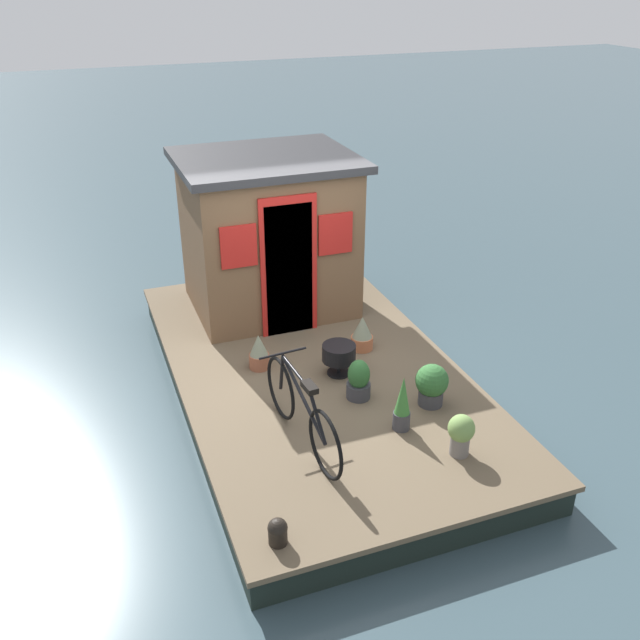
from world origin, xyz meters
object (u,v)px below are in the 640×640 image
Objects in this scene: houseboat_cabin at (268,233)px; potted_plant_mint at (259,352)px; potted_plant_sage at (461,433)px; potted_plant_ivy at (362,334)px; potted_plant_lavender at (402,404)px; bicycle at (302,411)px; potted_plant_rosemary at (432,384)px; mooring_bollard at (278,531)px; potted_plant_basil at (359,380)px; charcoal_grill at (339,354)px.

houseboat_cabin is 1.87m from potted_plant_mint.
potted_plant_ivy is at bearing 1.56° from potted_plant_sage.
bicycle is at bearing 83.02° from potted_plant_lavender.
potted_plant_mint is at bearing 31.56° from potted_plant_sage.
potted_plant_sage is (-0.85, 0.15, -0.01)m from potted_plant_rosemary.
potted_plant_lavender is at bearing 31.10° from potted_plant_sage.
potted_plant_lavender is at bearing -96.98° from bicycle.
potted_plant_mint is 0.92× the size of potted_plant_rosemary.
houseboat_cabin reaches higher than mooring_bollard.
potted_plant_mint reaches higher than mooring_bollard.
mooring_bollard is at bearing 122.26° from potted_plant_rosemary.
potted_plant_rosemary reaches higher than potted_plant_ivy.
potted_plant_ivy is 2.21m from potted_plant_sage.
mooring_bollard is (-0.50, 1.98, -0.12)m from potted_plant_sage.
charcoal_grill is (0.53, 0.02, 0.05)m from potted_plant_basil.
potted_plant_lavender is at bearing 120.25° from potted_plant_rosemary.
potted_plant_rosemary is 1.15m from charcoal_grill.
potted_plant_mint is 0.71× the size of potted_plant_lavender.
houseboat_cabin is 4.74× the size of potted_plant_rosemary.
potted_plant_mint is 2.60m from potted_plant_sage.
potted_plant_basil is 1.19× the size of charcoal_grill.
potted_plant_sage is (-2.21, -1.36, 0.04)m from potted_plant_mint.
bicycle is 1.02m from potted_plant_basil.
potted_plant_ivy is at bearing -40.60° from bicycle.
potted_plant_rosemary reaches higher than potted_plant_mint.
houseboat_cabin is 1.90m from potted_plant_ivy.
potted_plant_lavender reaches higher than potted_plant_basil.
potted_plant_lavender is (-3.21, -0.41, -0.75)m from houseboat_cabin.
potted_plant_rosemary reaches higher than charcoal_grill.
potted_plant_rosemary is at bearing -59.75° from potted_plant_lavender.
potted_plant_lavender reaches higher than charcoal_grill.
potted_plant_rosemary reaches higher than potted_plant_sage.
mooring_bollard is at bearing 122.84° from potted_plant_lavender.
potted_plant_lavender reaches higher than potted_plant_sage.
bicycle is 3.94× the size of potted_plant_mint.
potted_plant_sage is at bearing -168.80° from houseboat_cabin.
potted_plant_lavender is 1.22m from charcoal_grill.
potted_plant_ivy is 1.78× the size of mooring_bollard.
bicycle is at bearing 139.40° from potted_plant_ivy.
potted_plant_ivy is at bearing -9.68° from potted_plant_lavender.
potted_plant_sage reaches higher than potted_plant_mint.
potted_plant_lavender is 0.66m from potted_plant_sage.
potted_plant_rosemary is (-2.92, -0.90, -0.79)m from houseboat_cabin.
potted_plant_basil is at bearing 154.46° from potted_plant_ivy.
mooring_bollard is (-2.27, 1.44, -0.14)m from charcoal_grill.
bicycle is 4.43× the size of charcoal_grill.
potted_plant_basil is (-0.97, -0.84, 0.01)m from potted_plant_mint.
potted_plant_mint is 2.78m from mooring_bollard.
houseboat_cabin is 3.93m from potted_plant_sage.
houseboat_cabin is 3.22m from bicycle.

